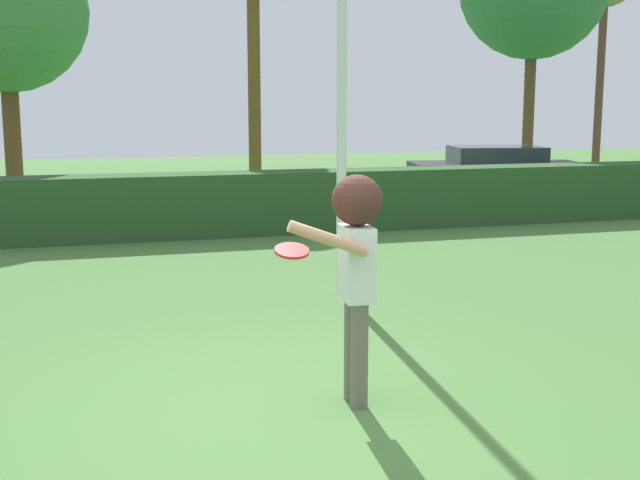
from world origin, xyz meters
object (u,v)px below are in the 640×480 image
(person, at_px, (356,254))
(frisbee, at_px, (292,251))
(parked_car_black, at_px, (496,169))
(birch_tree, at_px, (5,11))

(person, xyz_separation_m, frisbee, (-0.53, -0.10, 0.07))
(person, bearing_deg, parked_car_black, 57.60)
(frisbee, bearing_deg, parked_car_black, 56.12)
(person, height_order, parked_car_black, person)
(person, distance_m, birch_tree, 14.53)
(parked_car_black, height_order, birch_tree, birch_tree)
(birch_tree, bearing_deg, frisbee, -78.46)
(person, xyz_separation_m, birch_tree, (-3.37, 13.79, 3.09))
(frisbee, xyz_separation_m, birch_tree, (-2.84, 13.90, 3.02))
(frisbee, bearing_deg, person, 10.84)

